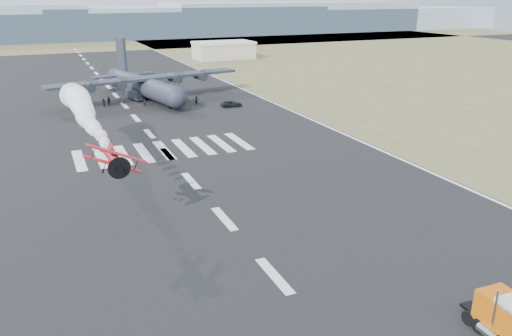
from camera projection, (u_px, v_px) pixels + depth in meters
scrub_far at (70, 44)px, 229.64m from camera, size 500.00×80.00×0.00m
runway_markings at (150, 134)px, 82.64m from camera, size 60.00×260.00×0.01m
ridge_seg_d at (64, 25)px, 253.43m from camera, size 150.00×50.00×13.00m
ridge_seg_e at (188, 21)px, 277.63m from camera, size 150.00×50.00×15.00m
ridge_seg_f at (291, 17)px, 301.82m from camera, size 150.00×50.00×17.00m
ridge_seg_g at (379, 18)px, 327.02m from camera, size 150.00×50.00×13.00m
hangar_right at (224, 50)px, 176.82m from camera, size 20.50×12.50×5.90m
semi_truck at (512, 321)px, 32.75m from camera, size 2.76×7.57×3.38m
aerobatic_biplane at (114, 160)px, 47.39m from camera, size 5.48×5.34×3.70m
smoke_trail at (80, 105)px, 69.77m from camera, size 3.75×32.23×3.75m
transport_aircraft at (143, 84)px, 109.15m from camera, size 42.59×34.86×12.34m
support_vehicle at (231, 104)px, 102.14m from camera, size 4.44×2.29×1.20m
crew_a at (124, 102)px, 103.28m from camera, size 0.59×0.50×1.56m
crew_b at (104, 103)px, 101.73m from camera, size 0.85×0.99×1.73m
crew_c at (91, 102)px, 102.53m from camera, size 1.12×0.90×1.58m
crew_d at (182, 98)px, 105.96m from camera, size 1.07×1.17×1.80m
crew_e at (174, 103)px, 102.01m from camera, size 0.85×1.00×1.74m
crew_f at (196, 100)px, 104.40m from camera, size 1.46×1.62×1.79m
crew_g at (145, 103)px, 102.12m from camera, size 0.78×0.75×1.66m
crew_h at (109, 101)px, 103.04m from camera, size 1.01×0.81×1.81m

